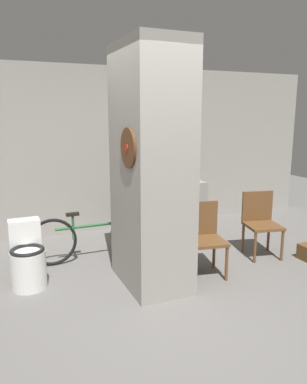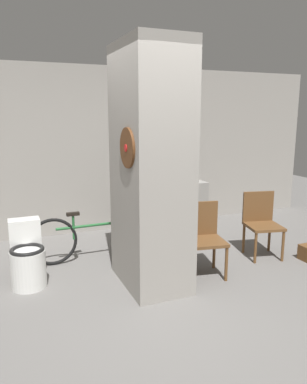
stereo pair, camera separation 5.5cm
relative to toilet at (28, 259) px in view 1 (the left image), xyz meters
The scene contains 9 objects.
ground_plane 1.58m from the toilet, 37.58° to the right, with size 14.00×14.00×0.00m, color slate.
wall_back 2.31m from the toilet, 54.02° to the left, with size 8.00×0.09×2.60m.
pillar_center 1.69m from the toilet, 19.07° to the right, with size 0.66×1.00×2.60m.
counter_shelf 1.95m from the toilet, 17.29° to the left, with size 1.30×0.44×0.92m.
toilet is the anchor object (origin of this frame).
chair_near_pillar 2.01m from the toilet, 13.42° to the right, with size 0.50×0.50×0.85m.
chair_by_doorway 2.98m from the toilet, ahead, with size 0.51×0.51×0.85m.
bicycle 0.99m from the toilet, 28.21° to the left, with size 1.67×0.42×0.66m.
bottle_tall 1.87m from the toilet, 17.43° to the left, with size 0.09×0.09×0.27m.
Camera 1 is at (-1.47, -3.16, 1.88)m, focal length 35.00 mm.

